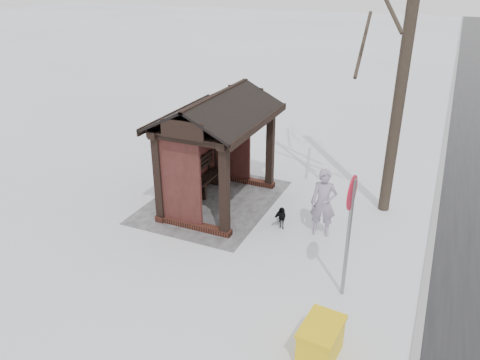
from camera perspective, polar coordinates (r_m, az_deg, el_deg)
name	(u,v)px	position (r m, az deg, el deg)	size (l,w,h in m)	color
ground	(219,203)	(12.98, -2.52, -2.80)	(120.00, 120.00, 0.00)	white
kerb	(430,247)	(11.88, 22.20, -7.55)	(120.00, 0.15, 0.06)	gray
trampled_patch	(213,201)	(13.06, -3.30, -2.60)	(4.20, 3.20, 0.02)	gray
bus_shelter	(212,128)	(12.20, -3.37, 6.40)	(3.60, 2.40, 3.09)	#3D1C16
pedestrian	(323,203)	(11.30, 10.14, -2.78)	(0.62, 0.41, 1.69)	#94879E
dog	(280,215)	(11.82, 4.86, -4.32)	(0.29, 0.64, 0.54)	black
grit_bin	(321,341)	(8.28, 9.80, -18.72)	(0.93, 0.68, 0.68)	#E2B70D
road_sign	(350,213)	(8.87, 13.26, -3.91)	(0.66, 0.10, 2.58)	slate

